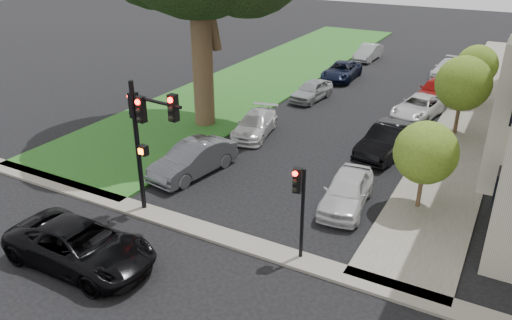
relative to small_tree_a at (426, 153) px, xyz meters
The scene contains 20 objects.
ground 10.30m from the small_tree_a, 128.42° to the right, with size 140.00×140.00×0.00m, color black.
grass_strip 22.34m from the small_tree_a, 133.21° to the left, with size 8.00×44.00×0.12m, color #23501F.
sidewalk_right 16.38m from the small_tree_a, 88.05° to the left, with size 3.50×44.00×0.12m, color #6E6758.
sidewalk_cross 8.86m from the small_tree_a, 136.83° to the right, with size 60.00×1.00×0.12m, color #6E6758.
small_tree_a is the anchor object (origin of this frame).
small_tree_b 9.50m from the small_tree_a, 90.00° to the left, with size 3.02×3.02×4.53m.
small_tree_c 15.83m from the small_tree_a, 90.00° to the left, with size 2.63×2.63×3.95m.
traffic_signal_main 11.14m from the small_tree_a, 149.73° to the right, with size 2.71×0.70×5.55m.
traffic_signal_secondary 6.36m from the small_tree_a, 117.89° to the right, with size 0.48×0.39×3.55m.
car_cross_near 13.54m from the small_tree_a, 134.52° to the right, with size 2.55×5.52×1.54m, color black.
car_parked_0 3.51m from the small_tree_a, 154.53° to the right, with size 1.73×4.31×1.47m, color silver.
car_parked_1 5.81m from the small_tree_a, 118.60° to the left, with size 1.70×4.86×1.60m, color black.
car_parked_2 11.88m from the small_tree_a, 102.28° to the left, with size 2.20×4.77×1.33m, color silver.
car_parked_3 15.56m from the small_tree_a, 98.24° to the left, with size 1.84×4.57×1.56m, color maroon.
car_parked_4 22.43m from the small_tree_a, 96.58° to the left, with size 1.84×4.52×1.31m, color silver.
car_parked_5 10.45m from the small_tree_a, 169.61° to the right, with size 1.65×4.72×1.56m, color #3F4247.
car_parked_6 10.90m from the small_tree_a, 158.40° to the left, with size 1.80×4.42×1.28m, color silver.
car_parked_7 15.15m from the small_tree_a, 130.24° to the left, with size 1.60×3.98×1.36m, color #999BA0.
car_parked_8 20.02m from the small_tree_a, 119.14° to the left, with size 2.20×4.78×1.33m, color black.
car_parked_9 26.56m from the small_tree_a, 111.72° to the left, with size 1.45×4.16×1.37m, color #999BA0.
Camera 1 is at (9.01, -11.40, 10.66)m, focal length 35.00 mm.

